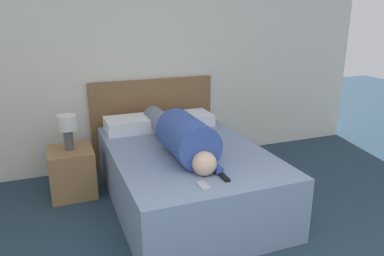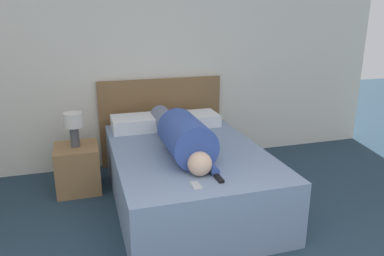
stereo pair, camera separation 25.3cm
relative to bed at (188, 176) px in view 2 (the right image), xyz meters
name	(u,v)px [view 2 (the right image)]	position (x,y,z in m)	size (l,w,h in m)	color
wall_back	(139,57)	(-0.24, 1.21, 1.02)	(6.31, 0.06, 2.60)	silver
bed	(188,176)	(0.00, 0.00, 0.00)	(1.37, 2.00, 0.57)	#7589A8
headboard	(162,121)	(0.00, 1.14, 0.24)	(1.49, 0.04, 1.05)	brown
nightstand	(78,168)	(-1.02, 0.61, -0.04)	(0.44, 0.46, 0.49)	olive
table_lamp	(73,124)	(-1.02, 0.61, 0.44)	(0.19, 0.19, 0.36)	#4C4C51
person_lying	(181,135)	(-0.07, -0.05, 0.44)	(0.38, 1.59, 0.38)	#DBB293
pillow_near_headboard	(141,123)	(-0.32, 0.75, 0.36)	(0.62, 0.39, 0.14)	white
pillow_second	(191,119)	(0.27, 0.75, 0.35)	(0.59, 0.39, 0.13)	white
tv_remote	(219,178)	(0.04, -0.73, 0.29)	(0.04, 0.15, 0.02)	black
cell_phone	(196,186)	(-0.16, -0.79, 0.29)	(0.06, 0.13, 0.01)	#B2B7BC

